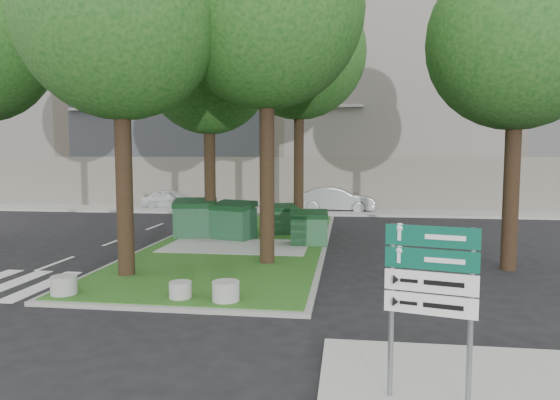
% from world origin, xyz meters
% --- Properties ---
extents(ground, '(120.00, 120.00, 0.00)m').
position_xyz_m(ground, '(0.00, 0.00, 0.00)').
color(ground, black).
rests_on(ground, ground).
extents(median_island, '(6.00, 16.00, 0.12)m').
position_xyz_m(median_island, '(0.50, 8.00, 0.06)').
color(median_island, '#1A4F16').
rests_on(median_island, ground).
extents(median_kerb, '(6.30, 16.30, 0.10)m').
position_xyz_m(median_kerb, '(0.50, 8.00, 0.05)').
color(median_kerb, gray).
rests_on(median_kerb, ground).
extents(building_sidewalk, '(42.00, 3.00, 0.12)m').
position_xyz_m(building_sidewalk, '(0.00, 18.50, 0.06)').
color(building_sidewalk, '#999993').
rests_on(building_sidewalk, ground).
extents(zebra_crossing, '(5.00, 3.00, 0.01)m').
position_xyz_m(zebra_crossing, '(-3.75, 1.50, 0.01)').
color(zebra_crossing, silver).
rests_on(zebra_crossing, ground).
extents(apartment_building, '(41.00, 12.00, 16.00)m').
position_xyz_m(apartment_building, '(0.00, 26.00, 8.00)').
color(apartment_building, '#BAAA8B').
rests_on(apartment_building, ground).
extents(tree_median_mid, '(4.80, 4.80, 9.99)m').
position_xyz_m(tree_median_mid, '(-0.91, 9.06, 6.98)').
color(tree_median_mid, black).
rests_on(tree_median_mid, ground).
extents(tree_median_far, '(5.80, 5.80, 11.93)m').
position_xyz_m(tree_median_far, '(2.29, 12.06, 8.32)').
color(tree_median_far, black).
rests_on(tree_median_far, ground).
extents(tree_street_right, '(5.00, 5.00, 10.06)m').
position_xyz_m(tree_street_right, '(9.09, 5.06, 6.98)').
color(tree_street_right, black).
rests_on(tree_street_right, ground).
extents(dumpster_a, '(1.79, 1.40, 1.50)m').
position_xyz_m(dumpster_a, '(-1.56, 8.78, 0.84)').
color(dumpster_a, '#0E361C').
rests_on(dumpster_a, median_island).
extents(dumpster_b, '(1.84, 1.57, 1.45)m').
position_xyz_m(dumpster_b, '(0.04, 8.51, 0.82)').
color(dumpster_b, '#10391E').
rests_on(dumpster_b, median_island).
extents(dumpster_c, '(1.55, 1.33, 1.21)m').
position_xyz_m(dumpster_c, '(1.64, 9.98, 0.70)').
color(dumpster_c, black).
rests_on(dumpster_c, median_island).
extents(dumpster_d, '(1.41, 1.04, 1.24)m').
position_xyz_m(dumpster_d, '(3.00, 7.68, 0.71)').
color(dumpster_d, '#144220').
rests_on(dumpster_d, median_island).
extents(bollard_left, '(0.59, 0.59, 0.42)m').
position_xyz_m(bollard_left, '(-2.10, 0.50, 0.33)').
color(bollard_left, '#969792').
rests_on(bollard_left, median_island).
extents(bollard_right, '(0.60, 0.60, 0.43)m').
position_xyz_m(bollard_right, '(1.73, 0.50, 0.33)').
color(bollard_right, '#979893').
rests_on(bollard_right, median_island).
extents(bollard_mid, '(0.50, 0.50, 0.36)m').
position_xyz_m(bollard_mid, '(0.66, 0.58, 0.30)').
color(bollard_mid, '#969692').
rests_on(bollard_mid, median_island).
extents(litter_bin, '(0.36, 0.36, 0.64)m').
position_xyz_m(litter_bin, '(3.20, 10.32, 0.44)').
color(litter_bin, '#CBDF1A').
rests_on(litter_bin, median_island).
extents(directional_sign, '(1.13, 0.32, 2.31)m').
position_xyz_m(directional_sign, '(5.43, -3.56, 1.65)').
color(directional_sign, slate).
rests_on(directional_sign, sidewalk_corner).
extents(car_white, '(3.61, 1.47, 1.23)m').
position_xyz_m(car_white, '(-6.44, 19.48, 0.61)').
color(car_white, silver).
rests_on(car_white, ground).
extents(car_silver, '(4.43, 1.56, 1.46)m').
position_xyz_m(car_silver, '(3.70, 19.09, 0.73)').
color(car_silver, '#999CA0').
rests_on(car_silver, ground).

